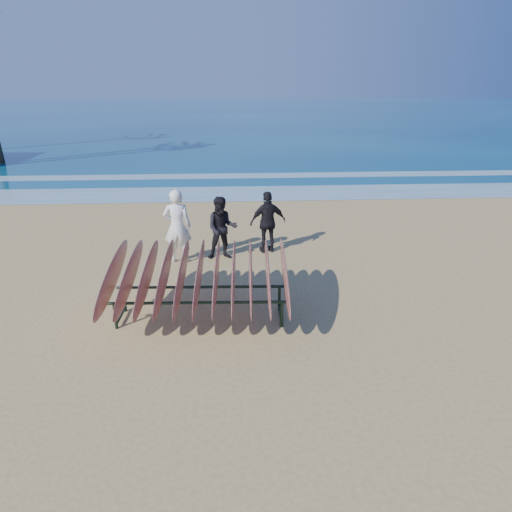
# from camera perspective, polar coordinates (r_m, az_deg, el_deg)

# --- Properties ---
(ground) EXTENTS (120.00, 120.00, 0.00)m
(ground) POSITION_cam_1_polar(r_m,az_deg,el_deg) (8.58, 0.32, -7.87)
(ground) COLOR tan
(ground) RESTS_ON ground
(ocean) EXTENTS (160.00, 160.00, 0.00)m
(ocean) POSITION_cam_1_polar(r_m,az_deg,el_deg) (62.62, -3.08, 17.39)
(ocean) COLOR navy
(ocean) RESTS_ON ground
(foam_near) EXTENTS (160.00, 160.00, 0.00)m
(foam_near) POSITION_cam_1_polar(r_m,az_deg,el_deg) (17.97, -1.75, 7.83)
(foam_near) COLOR white
(foam_near) RESTS_ON ground
(foam_far) EXTENTS (160.00, 160.00, 0.00)m
(foam_far) POSITION_cam_1_polar(r_m,az_deg,el_deg) (21.39, -2.04, 9.99)
(foam_far) COLOR white
(foam_far) RESTS_ON ground
(surfboard_rack) EXTENTS (3.26, 2.65, 1.37)m
(surfboard_rack) POSITION_cam_1_polar(r_m,az_deg,el_deg) (8.26, -7.13, -2.56)
(surfboard_rack) COLOR black
(surfboard_rack) RESTS_ON ground
(person_white) EXTENTS (0.66, 0.44, 1.80)m
(person_white) POSITION_cam_1_polar(r_m,az_deg,el_deg) (11.03, -9.80, 3.67)
(person_white) COLOR white
(person_white) RESTS_ON ground
(person_dark_a) EXTENTS (0.77, 0.61, 1.56)m
(person_dark_a) POSITION_cam_1_polar(r_m,az_deg,el_deg) (11.16, -4.27, 3.48)
(person_dark_a) COLOR black
(person_dark_a) RESTS_ON ground
(person_dark_b) EXTENTS (0.98, 0.56, 1.58)m
(person_dark_b) POSITION_cam_1_polar(r_m,az_deg,el_deg) (11.57, 1.51, 4.24)
(person_dark_b) COLOR black
(person_dark_b) RESTS_ON ground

